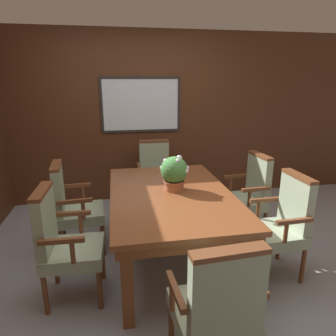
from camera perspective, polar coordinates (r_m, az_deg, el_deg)
ground_plane at (r=3.09m, az=-0.66°, el=-18.64°), size 14.00×14.00×0.00m
wall_back at (r=4.47m, az=-4.90°, el=9.40°), size 7.20×0.08×2.45m
dining_table at (r=2.91m, az=0.53°, el=-6.35°), size 1.14×1.77×0.74m
chair_right_far at (r=3.58m, az=14.98°, el=-4.54°), size 0.50×0.52×0.97m
chair_left_far at (r=3.29m, az=-17.75°, el=-6.70°), size 0.51×0.53×0.97m
chair_left_near at (r=2.63m, az=-19.36°, el=-12.97°), size 0.49×0.51×0.97m
chair_head_near at (r=1.91m, az=9.26°, el=-24.80°), size 0.52×0.50×0.97m
chair_right_near at (r=2.97m, az=20.83°, el=-9.62°), size 0.49×0.51×0.97m
chair_head_far at (r=4.15m, az=-2.40°, el=-1.08°), size 0.51×0.48×0.97m
potted_plant at (r=2.89m, az=1.18°, el=-0.85°), size 0.27×0.26×0.34m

